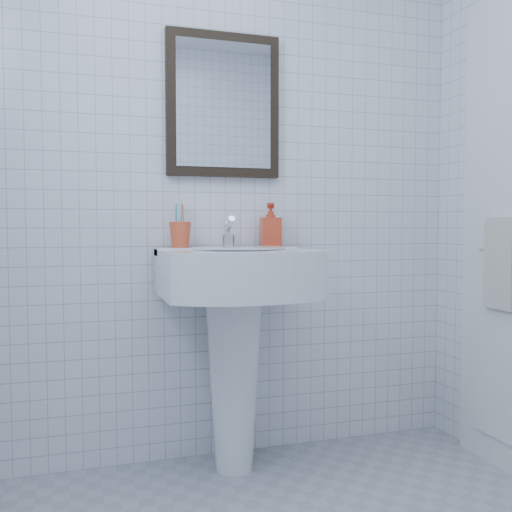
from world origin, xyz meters
name	(u,v)px	position (x,y,z in m)	size (l,w,h in m)	color
wall_back	(225,175)	(0.00, 1.20, 1.25)	(2.20, 0.02, 2.50)	white
washbasin	(235,322)	(-0.01, 0.99, 0.63)	(0.61, 0.45, 0.94)	white
faucet	(228,235)	(-0.01, 1.10, 0.99)	(0.05, 0.12, 0.13)	silver
toothbrush_cup	(180,235)	(-0.22, 1.12, 0.99)	(0.09, 0.09, 0.11)	#DE4D28
soap_dispenser	(271,225)	(0.18, 1.12, 1.03)	(0.09, 0.09, 0.19)	red
wall_mirror	(223,105)	(-0.01, 1.18, 1.55)	(0.50, 0.04, 0.62)	black
towel_ring	(505,220)	(1.06, 0.69, 1.05)	(0.18, 0.18, 0.01)	silver
hand_towel	(500,263)	(1.04, 0.69, 0.87)	(0.03, 0.16, 0.38)	beige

